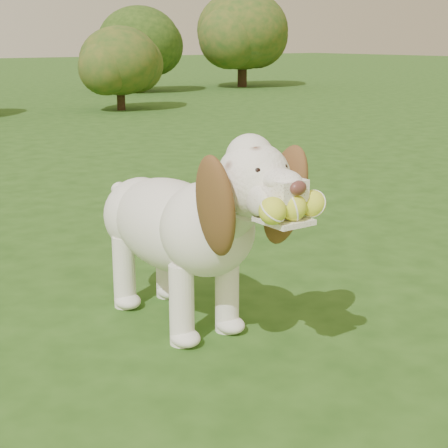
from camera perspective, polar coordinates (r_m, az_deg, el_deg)
ground at (r=3.03m, az=-14.54°, el=-8.43°), size 80.00×80.00×0.00m
dog at (r=2.81m, az=-3.19°, el=0.23°), size 0.46×1.33×0.87m
shrub_h at (r=17.57m, az=1.55°, el=15.80°), size 2.25×2.25×2.33m
shrub_d at (r=11.93m, az=-8.68°, el=13.26°), size 1.35×1.35×1.39m
shrub_f at (r=15.90m, az=-7.07°, el=14.81°), size 1.82×1.82×1.89m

